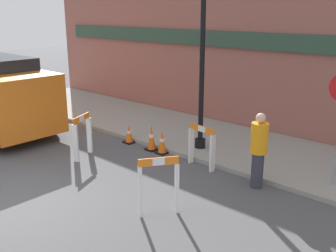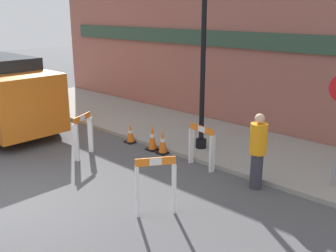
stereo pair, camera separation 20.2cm
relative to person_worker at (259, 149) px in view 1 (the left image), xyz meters
name	(u,v)px [view 1 (the left image)]	position (x,y,z in m)	size (l,w,h in m)	color
sidewalk_slab	(195,135)	(-3.18, 1.89, -0.83)	(18.00, 3.28, 0.11)	gray
storefront_facade	(231,41)	(-3.18, 3.61, 1.87)	(18.00, 0.22, 5.50)	#93564C
barricade_0	(202,145)	(-1.58, 0.10, -0.32)	(0.81, 0.25, 1.04)	white
barricade_1	(82,135)	(-4.27, -1.42, -0.29)	(0.43, 0.75, 1.12)	white
barricade_2	(159,185)	(-0.75, -2.27, -0.29)	(0.53, 0.70, 1.13)	white
traffic_cone_0	(129,134)	(-4.23, 0.15, -0.61)	(0.30, 0.30, 0.56)	black
traffic_cone_1	(152,138)	(-3.32, 0.15, -0.54)	(0.30, 0.30, 0.71)	black
traffic_cone_2	(162,142)	(-2.93, 0.15, -0.57)	(0.30, 0.30, 0.64)	black
person_worker	(259,149)	(0.00, 0.00, 0.00)	(0.46, 0.46, 1.65)	#33333D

